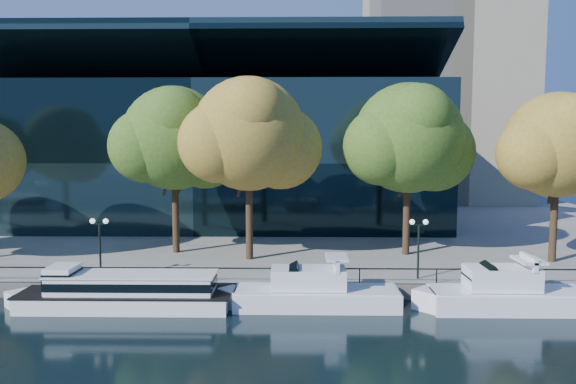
{
  "coord_description": "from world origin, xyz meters",
  "views": [
    {
      "loc": [
        5.97,
        -32.65,
        10.51
      ],
      "look_at": [
        5.25,
        8.0,
        6.5
      ],
      "focal_mm": 35.0,
      "sensor_mm": 36.0,
      "label": 1
    }
  ],
  "objects_px": {
    "cruiser_far": "(501,293)",
    "lamp_2": "(419,235)",
    "cruiser_near": "(309,292)",
    "tree_3": "(251,136)",
    "tree_5": "(560,147)",
    "lamp_1": "(100,234)",
    "tour_boat": "(120,291)",
    "tree_2": "(176,140)",
    "tree_4": "(410,140)"
  },
  "relations": [
    {
      "from": "cruiser_far",
      "to": "lamp_1",
      "type": "bearing_deg",
      "value": 171.64
    },
    {
      "from": "cruiser_near",
      "to": "tree_4",
      "type": "distance_m",
      "value": 16.68
    },
    {
      "from": "cruiser_far",
      "to": "tree_4",
      "type": "bearing_deg",
      "value": 106.24
    },
    {
      "from": "tree_3",
      "to": "tree_5",
      "type": "relative_size",
      "value": 1.1
    },
    {
      "from": "lamp_2",
      "to": "lamp_1",
      "type": "bearing_deg",
      "value": 180.0
    },
    {
      "from": "tree_5",
      "to": "cruiser_near",
      "type": "bearing_deg",
      "value": -155.09
    },
    {
      "from": "cruiser_far",
      "to": "tree_3",
      "type": "bearing_deg",
      "value": 148.84
    },
    {
      "from": "tour_boat",
      "to": "tree_2",
      "type": "distance_m",
      "value": 15.22
    },
    {
      "from": "cruiser_far",
      "to": "lamp_1",
      "type": "distance_m",
      "value": 26.16
    },
    {
      "from": "cruiser_near",
      "to": "tour_boat",
      "type": "bearing_deg",
      "value": -177.74
    },
    {
      "from": "tree_4",
      "to": "tree_5",
      "type": "relative_size",
      "value": 1.07
    },
    {
      "from": "cruiser_far",
      "to": "lamp_1",
      "type": "height_order",
      "value": "lamp_1"
    },
    {
      "from": "tour_boat",
      "to": "lamp_1",
      "type": "bearing_deg",
      "value": 123.17
    },
    {
      "from": "tree_5",
      "to": "lamp_1",
      "type": "relative_size",
      "value": 3.19
    },
    {
      "from": "tree_5",
      "to": "cruiser_far",
      "type": "bearing_deg",
      "value": -128.63
    },
    {
      "from": "cruiser_far",
      "to": "lamp_2",
      "type": "bearing_deg",
      "value": 138.32
    },
    {
      "from": "cruiser_far",
      "to": "tree_3",
      "type": "relative_size",
      "value": 0.75
    },
    {
      "from": "tree_2",
      "to": "tree_5",
      "type": "distance_m",
      "value": 29.68
    },
    {
      "from": "tree_3",
      "to": "lamp_1",
      "type": "xyz_separation_m",
      "value": [
        -9.81,
        -5.85,
        -6.56
      ]
    },
    {
      "from": "tree_4",
      "to": "cruiser_far",
      "type": "bearing_deg",
      "value": -73.76
    },
    {
      "from": "tree_3",
      "to": "lamp_1",
      "type": "bearing_deg",
      "value": -149.2
    },
    {
      "from": "tour_boat",
      "to": "tree_5",
      "type": "xyz_separation_m",
      "value": [
        30.51,
        9.25,
        8.58
      ]
    },
    {
      "from": "tree_3",
      "to": "tree_5",
      "type": "distance_m",
      "value": 23.26
    },
    {
      "from": "tour_boat",
      "to": "lamp_1",
      "type": "height_order",
      "value": "lamp_1"
    },
    {
      "from": "tree_5",
      "to": "lamp_2",
      "type": "xyz_separation_m",
      "value": [
        -11.56,
        -5.38,
        -5.74
      ]
    },
    {
      "from": "cruiser_far",
      "to": "lamp_2",
      "type": "xyz_separation_m",
      "value": [
        -4.24,
        3.78,
        2.89
      ]
    },
    {
      "from": "tree_2",
      "to": "cruiser_near",
      "type": "bearing_deg",
      "value": -47.91
    },
    {
      "from": "cruiser_far",
      "to": "lamp_2",
      "type": "distance_m",
      "value": 6.38
    },
    {
      "from": "cruiser_far",
      "to": "tree_5",
      "type": "relative_size",
      "value": 0.82
    },
    {
      "from": "tree_5",
      "to": "lamp_1",
      "type": "xyz_separation_m",
      "value": [
        -33.04,
        -5.38,
        -5.74
      ]
    },
    {
      "from": "tour_boat",
      "to": "tree_3",
      "type": "xyz_separation_m",
      "value": [
        7.28,
        9.72,
        9.4
      ]
    },
    {
      "from": "cruiser_near",
      "to": "tree_3",
      "type": "distance_m",
      "value": 13.97
    },
    {
      "from": "cruiser_near",
      "to": "lamp_1",
      "type": "relative_size",
      "value": 2.78
    },
    {
      "from": "cruiser_far",
      "to": "tree_5",
      "type": "height_order",
      "value": "tree_5"
    },
    {
      "from": "tree_5",
      "to": "lamp_1",
      "type": "bearing_deg",
      "value": -170.75
    },
    {
      "from": "tree_3",
      "to": "lamp_2",
      "type": "distance_m",
      "value": 14.61
    },
    {
      "from": "cruiser_far",
      "to": "tree_5",
      "type": "distance_m",
      "value": 14.56
    },
    {
      "from": "cruiser_near",
      "to": "lamp_2",
      "type": "height_order",
      "value": "lamp_2"
    },
    {
      "from": "tree_3",
      "to": "tree_5",
      "type": "height_order",
      "value": "tree_3"
    },
    {
      "from": "tree_4",
      "to": "lamp_1",
      "type": "height_order",
      "value": "tree_4"
    },
    {
      "from": "tour_boat",
      "to": "lamp_1",
      "type": "distance_m",
      "value": 5.43
    },
    {
      "from": "tree_2",
      "to": "tree_3",
      "type": "relative_size",
      "value": 0.97
    },
    {
      "from": "tree_2",
      "to": "tree_5",
      "type": "height_order",
      "value": "tree_2"
    },
    {
      "from": "cruiser_near",
      "to": "tree_4",
      "type": "bearing_deg",
      "value": 53.65
    },
    {
      "from": "tour_boat",
      "to": "tree_2",
      "type": "bearing_deg",
      "value": 85.38
    },
    {
      "from": "cruiser_near",
      "to": "cruiser_far",
      "type": "height_order",
      "value": "cruiser_far"
    },
    {
      "from": "tour_boat",
      "to": "tree_4",
      "type": "height_order",
      "value": "tree_4"
    },
    {
      "from": "tree_4",
      "to": "lamp_1",
      "type": "xyz_separation_m",
      "value": [
        -22.36,
        -7.79,
        -6.23
      ]
    },
    {
      "from": "tree_2",
      "to": "tree_3",
      "type": "height_order",
      "value": "tree_3"
    },
    {
      "from": "tree_4",
      "to": "lamp_2",
      "type": "relative_size",
      "value": 3.42
    }
  ]
}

